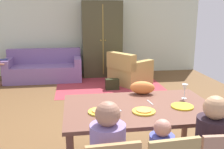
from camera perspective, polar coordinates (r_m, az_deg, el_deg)
name	(u,v)px	position (r m, az deg, el deg)	size (l,w,h in m)	color
ground_plane	(103,113)	(4.86, -2.07, -8.39)	(6.61, 6.38, 0.02)	brown
back_wall	(89,28)	(7.74, -4.96, 10.18)	(6.61, 0.10, 2.70)	beige
dining_table	(139,112)	(3.02, 6.03, -8.12)	(1.71, 1.09, 0.76)	brown
plate_near_man	(100,112)	(2.81, -2.71, -8.15)	(0.25, 0.25, 0.02)	gold
pizza_near_man	(100,110)	(2.80, -2.71, -7.87)	(0.17, 0.17, 0.01)	gold
plate_near_child	(144,111)	(2.84, 6.98, -8.02)	(0.25, 0.25, 0.02)	yellow
pizza_near_child	(144,110)	(2.83, 6.99, -7.74)	(0.17, 0.17, 0.01)	gold
plate_near_woman	(182,106)	(3.06, 15.14, -6.77)	(0.25, 0.25, 0.02)	yellow
wine_glass	(185,88)	(3.32, 15.65, -2.93)	(0.07, 0.07, 0.19)	silver
fork	(118,109)	(2.90, 1.37, -7.53)	(0.02, 0.15, 0.01)	silver
knife	(150,102)	(3.13, 8.34, -6.06)	(0.01, 0.17, 0.01)	silver
cat	(142,88)	(3.42, 6.67, -2.87)	(0.32, 0.16, 0.17)	orange
area_rug	(110,86)	(6.50, -0.55, -2.51)	(2.60, 1.80, 0.01)	#A4323D
couch	(44,69)	(7.24, -14.63, 1.16)	(1.97, 0.86, 0.82)	#7D5E98
armchair	(129,71)	(6.67, 3.72, 0.68)	(1.19, 1.19, 0.82)	tan
armoire	(102,39)	(7.41, -2.23, 7.73)	(1.10, 0.59, 2.10)	#413E26
book_lower	(1,61)	(7.15, -23.09, 2.74)	(0.22, 0.16, 0.03)	maroon
book_upper	(3,60)	(7.15, -22.78, 3.00)	(0.22, 0.16, 0.03)	#384383
handbag	(112,84)	(6.18, 0.03, -2.15)	(0.32, 0.16, 0.26)	black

